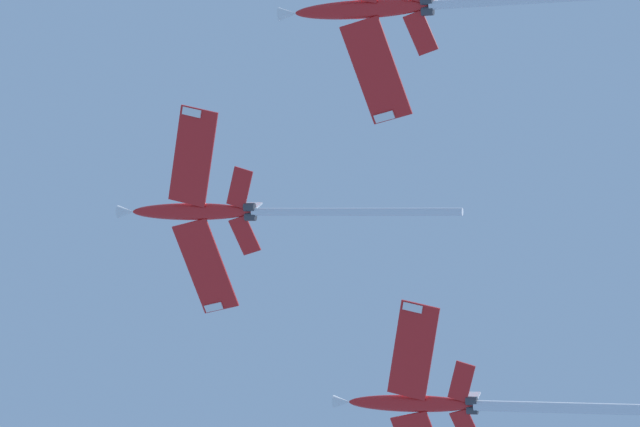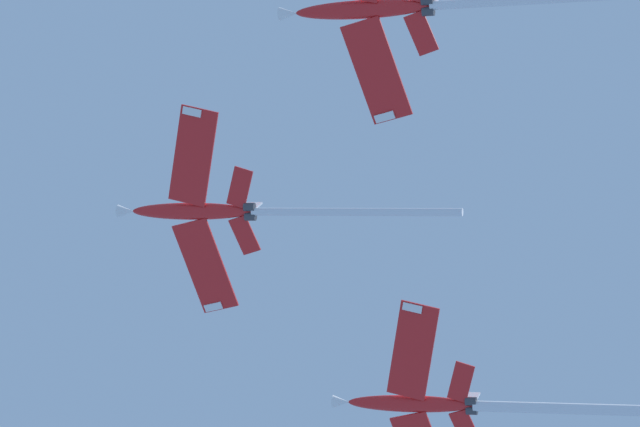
% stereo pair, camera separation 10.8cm
% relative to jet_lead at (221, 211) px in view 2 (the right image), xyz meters
% --- Properties ---
extents(jet_lead, '(19.24, 30.03, 10.76)m').
position_rel_jet_lead_xyz_m(jet_lead, '(0.00, 0.00, 0.00)').
color(jet_lead, red).
extents(jet_left_wing, '(19.30, 31.29, 12.04)m').
position_rel_jet_lead_xyz_m(jet_left_wing, '(10.61, 22.92, -6.51)').
color(jet_left_wing, red).
extents(jet_right_wing, '(19.33, 31.97, 12.09)m').
position_rel_jet_lead_xyz_m(jet_right_wing, '(-24.74, 12.73, -6.35)').
color(jet_right_wing, red).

